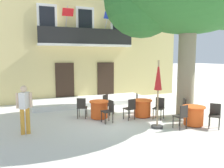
# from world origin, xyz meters

# --- Properties ---
(ground_plane) EXTENTS (120.00, 120.00, 0.00)m
(ground_plane) POSITION_xyz_m (0.00, 0.00, 0.00)
(ground_plane) COLOR silver
(building_facade) EXTENTS (13.00, 5.09, 7.50)m
(building_facade) POSITION_xyz_m (-0.10, 6.99, 3.75)
(building_facade) COLOR #DBC67F
(building_facade) RESTS_ON ground
(entrance_step_platform) EXTENTS (6.59, 2.33, 0.25)m
(entrance_step_platform) POSITION_xyz_m (-0.10, 3.83, 0.12)
(entrance_step_platform) COLOR silver
(entrance_step_platform) RESTS_ON ground
(cafe_table_near_tree) EXTENTS (0.86, 0.86, 0.76)m
(cafe_table_near_tree) POSITION_xyz_m (2.39, -1.69, 0.39)
(cafe_table_near_tree) COLOR #EA561E
(cafe_table_near_tree) RESTS_ON ground
(cafe_chair_near_tree_0) EXTENTS (0.54, 0.54, 0.91)m
(cafe_chair_near_tree_0) POSITION_xyz_m (2.66, -0.99, 0.53)
(cafe_chair_near_tree_0) COLOR #2D2823
(cafe_chair_near_tree_0) RESTS_ON ground
(cafe_chair_near_tree_1) EXTENTS (0.45, 0.45, 0.91)m
(cafe_chair_near_tree_1) POSITION_xyz_m (1.66, -1.88, 0.53)
(cafe_chair_near_tree_1) COLOR #2D2823
(cafe_chair_near_tree_1) RESTS_ON ground
(cafe_chair_near_tree_2) EXTENTS (0.56, 0.56, 0.91)m
(cafe_chair_near_tree_2) POSITION_xyz_m (2.93, -2.21, 0.53)
(cafe_chair_near_tree_2) COLOR #2D2823
(cafe_chair_near_tree_2) RESTS_ON ground
(cafe_table_middle) EXTENTS (0.86, 0.86, 0.76)m
(cafe_table_middle) POSITION_xyz_m (1.16, 0.16, 0.39)
(cafe_table_middle) COLOR #EA561E
(cafe_table_middle) RESTS_ON ground
(cafe_chair_middle_0) EXTENTS (0.48, 0.48, 0.91)m
(cafe_chair_middle_0) POSITION_xyz_m (0.44, -0.08, 0.53)
(cafe_chair_middle_0) COLOR #2D2823
(cafe_chair_middle_0) RESTS_ON ground
(cafe_chair_middle_1) EXTENTS (0.56, 0.56, 0.91)m
(cafe_chair_middle_1) POSITION_xyz_m (1.67, -0.39, 0.53)
(cafe_chair_middle_1) COLOR #2D2823
(cafe_chair_middle_1) RESTS_ON ground
(cafe_chair_middle_2) EXTENTS (0.53, 0.53, 0.91)m
(cafe_chair_middle_2) POSITION_xyz_m (1.39, 0.88, 0.53)
(cafe_chair_middle_2) COLOR #2D2823
(cafe_chair_middle_2) RESTS_ON ground
(cafe_table_front) EXTENTS (0.86, 0.86, 0.76)m
(cafe_table_front) POSITION_xyz_m (-0.70, 0.65, 0.39)
(cafe_table_front) COLOR #EA561E
(cafe_table_front) RESTS_ON ground
(cafe_chair_front_0) EXTENTS (0.53, 0.53, 0.91)m
(cafe_chair_front_0) POSITION_xyz_m (-1.42, 0.90, 0.53)
(cafe_chair_front_0) COLOR #2D2823
(cafe_chair_front_0) RESTS_ON ground
(cafe_chair_front_1) EXTENTS (0.44, 0.44, 0.91)m
(cafe_chair_front_1) POSITION_xyz_m (-0.54, -0.09, 0.53)
(cafe_chair_front_1) COLOR #2D2823
(cafe_chair_front_1) RESTS_ON ground
(cafe_chair_front_2) EXTENTS (0.56, 0.56, 0.91)m
(cafe_chair_front_2) POSITION_xyz_m (-0.14, 1.15, 0.53)
(cafe_chair_front_2) COLOR #2D2823
(cafe_chair_front_2) RESTS_ON ground
(cafe_umbrella) EXTENTS (0.44, 0.44, 2.55)m
(cafe_umbrella) POSITION_xyz_m (0.91, -1.41, 1.67)
(cafe_umbrella) COLOR #997A56
(cafe_umbrella) RESTS_ON ground
(pedestrian_near_entrance) EXTENTS (0.53, 0.40, 1.70)m
(pedestrian_near_entrance) POSITION_xyz_m (-3.72, -0.29, 0.96)
(pedestrian_near_entrance) COLOR gold
(pedestrian_near_entrance) RESTS_ON ground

